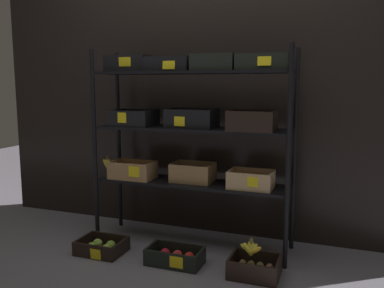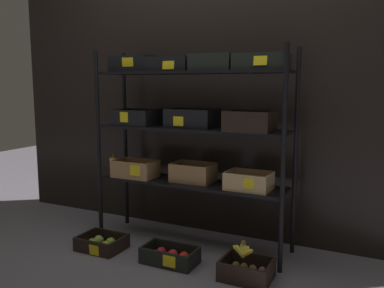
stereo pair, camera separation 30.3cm
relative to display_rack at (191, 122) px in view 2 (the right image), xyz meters
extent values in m
plane|color=slate|center=(0.01, 0.00, -0.94)|extent=(10.00, 10.00, 0.00)
cube|color=black|center=(0.01, 0.38, 0.38)|extent=(3.85, 0.12, 2.62)
cylinder|color=black|center=(-0.72, -0.18, -0.20)|extent=(0.03, 0.03, 1.47)
cylinder|color=black|center=(0.73, -0.18, -0.20)|extent=(0.03, 0.03, 1.47)
cylinder|color=black|center=(-0.72, 0.18, -0.20)|extent=(0.03, 0.03, 1.47)
cylinder|color=black|center=(0.73, 0.18, -0.20)|extent=(0.03, 0.03, 1.47)
cube|color=black|center=(0.01, 0.00, -0.46)|extent=(1.41, 0.33, 0.02)
cube|color=black|center=(0.01, 0.00, -0.05)|extent=(1.41, 0.33, 0.02)
cube|color=black|center=(0.01, 0.00, 0.36)|extent=(1.41, 0.33, 0.02)
cube|color=#A87F51|center=(-0.46, -0.05, -0.44)|extent=(0.34, 0.20, 0.01)
cube|color=#A87F51|center=(-0.46, -0.14, -0.38)|extent=(0.34, 0.02, 0.12)
cube|color=#A87F51|center=(-0.46, 0.05, -0.38)|extent=(0.34, 0.02, 0.12)
cube|color=#A87F51|center=(-0.63, -0.05, -0.38)|extent=(0.02, 0.17, 0.12)
cube|color=#A87F51|center=(-0.30, -0.05, -0.38)|extent=(0.02, 0.17, 0.12)
sphere|color=orange|center=(-0.54, -0.08, -0.41)|extent=(0.06, 0.06, 0.06)
sphere|color=orange|center=(-0.46, -0.08, -0.41)|extent=(0.06, 0.06, 0.06)
sphere|color=orange|center=(-0.38, -0.08, -0.41)|extent=(0.06, 0.06, 0.06)
sphere|color=orange|center=(-0.55, -0.02, -0.41)|extent=(0.06, 0.06, 0.06)
sphere|color=orange|center=(-0.47, -0.02, -0.41)|extent=(0.06, 0.06, 0.06)
sphere|color=orange|center=(-0.38, -0.01, -0.41)|extent=(0.06, 0.06, 0.06)
cube|color=yellow|center=(-0.40, -0.15, -0.37)|extent=(0.09, 0.01, 0.08)
cube|color=#A87F51|center=(0.01, 0.02, -0.44)|extent=(0.31, 0.22, 0.01)
cube|color=#A87F51|center=(0.01, -0.08, -0.37)|extent=(0.31, 0.02, 0.13)
cube|color=#A87F51|center=(0.01, 0.13, -0.37)|extent=(0.31, 0.02, 0.13)
cube|color=#A87F51|center=(-0.14, 0.02, -0.37)|extent=(0.02, 0.19, 0.13)
cube|color=#A87F51|center=(0.15, 0.02, -0.37)|extent=(0.02, 0.19, 0.13)
sphere|color=#642952|center=(-0.08, -0.01, -0.41)|extent=(0.05, 0.05, 0.05)
sphere|color=#5E1D58|center=(-0.02, -0.01, -0.41)|extent=(0.05, 0.05, 0.05)
sphere|color=#5D2546|center=(0.04, -0.01, -0.41)|extent=(0.05, 0.05, 0.05)
sphere|color=#5B2F55|center=(0.09, -0.01, -0.41)|extent=(0.05, 0.05, 0.05)
sphere|color=#662A4B|center=(-0.08, 0.06, -0.41)|extent=(0.05, 0.05, 0.05)
sphere|color=#691B58|center=(-0.02, 0.06, -0.41)|extent=(0.05, 0.05, 0.05)
sphere|color=#561948|center=(0.03, 0.06, -0.41)|extent=(0.05, 0.05, 0.05)
sphere|color=#68194A|center=(0.09, 0.06, -0.41)|extent=(0.05, 0.05, 0.05)
cube|color=tan|center=(0.46, -0.02, -0.44)|extent=(0.31, 0.22, 0.01)
cube|color=tan|center=(0.46, -0.13, -0.38)|extent=(0.31, 0.02, 0.11)
cube|color=tan|center=(0.46, 0.08, -0.38)|extent=(0.31, 0.02, 0.11)
cube|color=tan|center=(0.31, -0.02, -0.38)|extent=(0.02, 0.19, 0.11)
cube|color=tan|center=(0.60, -0.02, -0.38)|extent=(0.02, 0.19, 0.11)
sphere|color=orange|center=(0.41, -0.05, -0.40)|extent=(0.07, 0.07, 0.07)
sphere|color=orange|center=(0.51, -0.05, -0.40)|extent=(0.07, 0.07, 0.07)
sphere|color=orange|center=(0.41, 0.01, -0.40)|extent=(0.07, 0.07, 0.07)
sphere|color=orange|center=(0.51, 0.01, -0.40)|extent=(0.07, 0.07, 0.07)
cube|color=yellow|center=(0.49, -0.14, -0.38)|extent=(0.07, 0.00, 0.07)
cube|color=black|center=(-0.46, -0.01, -0.03)|extent=(0.32, 0.26, 0.01)
cube|color=black|center=(-0.46, -0.13, 0.03)|extent=(0.32, 0.02, 0.11)
cube|color=black|center=(-0.46, 0.11, 0.03)|extent=(0.32, 0.02, 0.11)
cube|color=black|center=(-0.61, -0.01, 0.03)|extent=(0.02, 0.22, 0.11)
cube|color=black|center=(-0.31, -0.01, 0.03)|extent=(0.02, 0.22, 0.11)
ellipsoid|color=brown|center=(-0.55, -0.06, 0.01)|extent=(0.05, 0.05, 0.07)
ellipsoid|color=brown|center=(-0.49, -0.05, 0.01)|extent=(0.05, 0.05, 0.07)
ellipsoid|color=brown|center=(-0.43, -0.06, 0.01)|extent=(0.05, 0.05, 0.07)
ellipsoid|color=brown|center=(-0.38, -0.06, 0.01)|extent=(0.05, 0.05, 0.07)
ellipsoid|color=brown|center=(-0.55, 0.04, 0.01)|extent=(0.05, 0.05, 0.07)
ellipsoid|color=brown|center=(-0.49, 0.03, 0.01)|extent=(0.05, 0.05, 0.07)
ellipsoid|color=brown|center=(-0.43, 0.03, 0.01)|extent=(0.05, 0.05, 0.07)
ellipsoid|color=brown|center=(-0.38, 0.03, 0.01)|extent=(0.05, 0.05, 0.07)
cube|color=yellow|center=(-0.50, -0.14, 0.03)|extent=(0.07, 0.01, 0.08)
cube|color=black|center=(0.00, 0.02, -0.03)|extent=(0.36, 0.25, 0.01)
cube|color=black|center=(0.00, -0.09, 0.04)|extent=(0.36, 0.02, 0.12)
cube|color=black|center=(0.00, 0.14, 0.04)|extent=(0.36, 0.02, 0.12)
cube|color=black|center=(-0.17, 0.02, 0.04)|extent=(0.02, 0.22, 0.12)
cube|color=black|center=(0.17, 0.02, 0.04)|extent=(0.02, 0.22, 0.12)
sphere|color=gold|center=(-0.08, -0.01, 0.01)|extent=(0.07, 0.07, 0.07)
sphere|color=#D9B552|center=(0.00, -0.01, 0.01)|extent=(0.07, 0.07, 0.07)
sphere|color=#E7BE55|center=(0.08, -0.02, 0.01)|extent=(0.07, 0.07, 0.07)
sphere|color=#E5B952|center=(-0.08, 0.06, 0.01)|extent=(0.07, 0.07, 0.07)
sphere|color=gold|center=(0.00, 0.06, 0.01)|extent=(0.07, 0.07, 0.07)
sphere|color=#E2BA4E|center=(0.08, 0.06, 0.01)|extent=(0.07, 0.07, 0.07)
cube|color=yellow|center=(-0.05, -0.10, 0.01)|extent=(0.08, 0.00, 0.07)
cube|color=black|center=(0.46, -0.04, -0.03)|extent=(0.32, 0.24, 0.01)
cube|color=black|center=(0.46, -0.16, 0.04)|extent=(0.32, 0.02, 0.13)
cube|color=black|center=(0.46, 0.07, 0.04)|extent=(0.32, 0.02, 0.13)
cube|color=black|center=(0.31, -0.04, 0.04)|extent=(0.02, 0.21, 0.13)
cube|color=black|center=(0.61, -0.04, 0.04)|extent=(0.02, 0.21, 0.13)
sphere|color=red|center=(0.41, -0.08, 0.01)|extent=(0.07, 0.07, 0.07)
sphere|color=red|center=(0.52, -0.08, 0.01)|extent=(0.07, 0.07, 0.07)
sphere|color=red|center=(0.41, 0.00, 0.01)|extent=(0.07, 0.07, 0.07)
sphere|color=red|center=(0.52, -0.01, 0.01)|extent=(0.07, 0.07, 0.07)
cube|color=black|center=(-0.52, 0.03, 0.38)|extent=(0.34, 0.20, 0.01)
cube|color=black|center=(-0.52, -0.06, 0.44)|extent=(0.34, 0.02, 0.11)
cube|color=black|center=(-0.52, 0.13, 0.44)|extent=(0.34, 0.02, 0.11)
cube|color=black|center=(-0.68, 0.03, 0.44)|extent=(0.02, 0.17, 0.11)
cube|color=black|center=(-0.36, 0.03, 0.44)|extent=(0.02, 0.17, 0.11)
ellipsoid|color=yellow|center=(-0.60, 0.01, 0.42)|extent=(0.06, 0.06, 0.08)
ellipsoid|color=yellow|center=(-0.53, 0.01, 0.42)|extent=(0.06, 0.06, 0.08)
ellipsoid|color=yellow|center=(-0.44, 0.01, 0.42)|extent=(0.06, 0.06, 0.08)
ellipsoid|color=yellow|center=(-0.60, 0.06, 0.42)|extent=(0.06, 0.06, 0.08)
ellipsoid|color=yellow|center=(-0.52, 0.06, 0.42)|extent=(0.06, 0.06, 0.08)
ellipsoid|color=yellow|center=(-0.44, 0.06, 0.42)|extent=(0.06, 0.06, 0.08)
cube|color=yellow|center=(-0.50, -0.07, 0.44)|extent=(0.10, 0.01, 0.07)
cube|color=black|center=(-0.17, 0.03, 0.38)|extent=(0.34, 0.24, 0.01)
cube|color=black|center=(-0.17, -0.08, 0.43)|extent=(0.34, 0.02, 0.09)
cube|color=black|center=(-0.17, 0.13, 0.43)|extent=(0.34, 0.02, 0.09)
cube|color=black|center=(-0.33, 0.03, 0.43)|extent=(0.02, 0.20, 0.09)
cube|color=black|center=(-0.01, 0.03, 0.43)|extent=(0.02, 0.20, 0.09)
sphere|color=#8EBA43|center=(-0.24, -0.01, 0.42)|extent=(0.07, 0.07, 0.07)
sphere|color=#7FB632|center=(-0.16, -0.01, 0.42)|extent=(0.07, 0.07, 0.07)
sphere|color=#8FB045|center=(-0.09, -0.01, 0.42)|extent=(0.07, 0.07, 0.07)
sphere|color=#83C33E|center=(-0.25, 0.05, 0.42)|extent=(0.07, 0.07, 0.07)
sphere|color=#87B939|center=(-0.17, 0.05, 0.42)|extent=(0.07, 0.07, 0.07)
sphere|color=#95C93A|center=(-0.09, 0.06, 0.42)|extent=(0.07, 0.07, 0.07)
cube|color=yellow|center=(-0.13, -0.09, 0.41)|extent=(0.09, 0.01, 0.06)
cube|color=black|center=(0.18, -0.01, 0.38)|extent=(0.31, 0.22, 0.01)
cube|color=black|center=(0.18, -0.11, 0.43)|extent=(0.31, 0.02, 0.10)
cube|color=black|center=(0.18, 0.09, 0.43)|extent=(0.31, 0.02, 0.10)
cube|color=black|center=(0.04, -0.01, 0.43)|extent=(0.02, 0.19, 0.10)
cube|color=black|center=(0.33, -0.01, 0.43)|extent=(0.02, 0.19, 0.10)
ellipsoid|color=#B6BB4C|center=(0.13, -0.04, 0.43)|extent=(0.07, 0.07, 0.09)
ellipsoid|color=#A9C35D|center=(0.24, -0.04, 0.43)|extent=(0.07, 0.07, 0.09)
ellipsoid|color=#ACBA58|center=(0.13, 0.02, 0.43)|extent=(0.07, 0.07, 0.09)
ellipsoid|color=#A8B04C|center=(0.24, 0.02, 0.43)|extent=(0.07, 0.07, 0.09)
cube|color=black|center=(0.52, -0.01, 0.38)|extent=(0.35, 0.23, 0.01)
cube|color=black|center=(0.52, -0.11, 0.43)|extent=(0.35, 0.02, 0.10)
cube|color=black|center=(0.52, 0.10, 0.43)|extent=(0.35, 0.02, 0.10)
cube|color=black|center=(0.36, -0.01, 0.43)|extent=(0.02, 0.19, 0.10)
cube|color=black|center=(0.69, -0.01, 0.43)|extent=(0.02, 0.19, 0.10)
sphere|color=orange|center=(0.43, -0.04, 0.41)|extent=(0.06, 0.06, 0.06)
sphere|color=orange|center=(0.49, -0.04, 0.41)|extent=(0.06, 0.06, 0.06)
sphere|color=orange|center=(0.56, -0.04, 0.41)|extent=(0.06, 0.06, 0.06)
sphere|color=orange|center=(0.62, -0.04, 0.41)|extent=(0.06, 0.06, 0.06)
sphere|color=orange|center=(0.42, 0.02, 0.41)|extent=(0.06, 0.06, 0.06)
sphere|color=orange|center=(0.49, 0.03, 0.41)|extent=(0.06, 0.06, 0.06)
sphere|color=orange|center=(0.56, 0.02, 0.41)|extent=(0.06, 0.06, 0.06)
sphere|color=orange|center=(0.62, 0.02, 0.41)|extent=(0.06, 0.06, 0.06)
cube|color=yellow|center=(0.55, -0.12, 0.43)|extent=(0.09, 0.01, 0.06)
cylinder|color=brown|center=(-0.76, 0.07, -0.32)|extent=(0.02, 0.02, 0.02)
ellipsoid|color=yellow|center=(-0.78, 0.08, -0.39)|extent=(0.09, 0.03, 0.11)
ellipsoid|color=yellow|center=(-0.76, 0.07, -0.39)|extent=(0.05, 0.03, 0.11)
ellipsoid|color=yellow|center=(-0.75, 0.07, -0.39)|extent=(0.05, 0.03, 0.11)
ellipsoid|color=yellow|center=(-0.74, 0.07, -0.39)|extent=(0.08, 0.03, 0.11)
cube|color=black|center=(-0.55, -0.38, -0.93)|extent=(0.33, 0.25, 0.01)
cube|color=black|center=(-0.55, -0.50, -0.88)|extent=(0.33, 0.02, 0.09)
cube|color=black|center=(-0.55, -0.26, -0.88)|extent=(0.33, 0.02, 0.09)
cube|color=black|center=(-0.71, -0.38, -0.88)|extent=(0.02, 0.22, 0.09)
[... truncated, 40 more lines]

